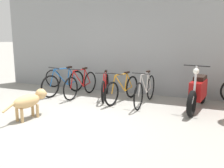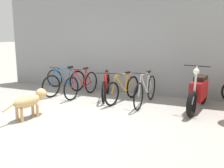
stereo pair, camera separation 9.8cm
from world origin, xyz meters
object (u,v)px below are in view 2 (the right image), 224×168
bicycle_3 (123,89)px  motorcycle (198,92)px  bicycle_0 (65,83)px  stray_dog (30,100)px  bicycle_4 (145,91)px  spare_tire_left (55,78)px  bicycle_2 (106,87)px  bicycle_1 (82,84)px

bicycle_3 → motorcycle: bearing=101.9°
bicycle_0 → stray_dog: 2.23m
bicycle_4 → spare_tire_left: bicycle_4 is taller
bicycle_2 → stray_dog: (-0.85, -2.20, 0.08)m
bicycle_0 → motorcycle: bearing=104.1°
bicycle_1 → stray_dog: 2.12m
bicycle_2 → motorcycle: 2.53m
motorcycle → stray_dog: bearing=-51.0°
bicycle_2 → bicycle_3: bicycle_3 is taller
bicycle_3 → bicycle_4: size_ratio=0.91×
bicycle_2 → stray_dog: bearing=-38.5°
motorcycle → spare_tire_left: size_ratio=3.07×
bicycle_1 → spare_tire_left: bicycle_1 is taller
bicycle_4 → motorcycle: 1.30m
bicycle_0 → bicycle_3: size_ratio=1.01×
bicycle_0 → motorcycle: (3.85, -0.16, 0.09)m
spare_tire_left → bicycle_3: bearing=-17.4°
motorcycle → spare_tire_left: motorcycle is taller
bicycle_2 → bicycle_0: bearing=-106.2°
bicycle_2 → bicycle_4: bicycle_4 is taller
bicycle_2 → bicycle_3: size_ratio=0.99×
bicycle_2 → spare_tire_left: bearing=-125.3°
bicycle_0 → bicycle_3: bearing=102.6°
motorcycle → spare_tire_left: bearing=-92.8°
bicycle_1 → bicycle_3: bicycle_1 is taller
bicycle_0 → spare_tire_left: bearing=-113.4°
stray_dog → motorcycle: bearing=-48.1°
motorcycle → bicycle_0: bearing=-84.3°
bicycle_2 → motorcycle: bearing=68.3°
bicycle_0 → bicycle_3: 1.91m
bicycle_4 → motorcycle: bearing=93.1°
bicycle_0 → bicycle_1: bearing=101.4°
motorcycle → spare_tire_left: 4.83m
stray_dog → spare_tire_left: 3.23m
bicycle_0 → stray_dog: bicycle_0 is taller
bicycle_3 → stray_dog: (-1.42, -2.04, 0.06)m
bicycle_0 → bicycle_4: (2.55, -0.18, 0.02)m
spare_tire_left → stray_dog: bearing=-64.8°
bicycle_0 → stray_dog: size_ratio=1.39×
bicycle_0 → bicycle_2: 1.33m
bicycle_1 → stray_dog: size_ratio=1.40×
bicycle_0 → bicycle_2: (1.33, 0.03, -0.03)m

